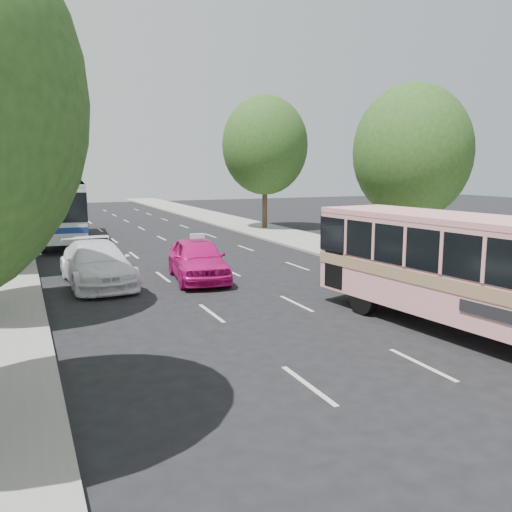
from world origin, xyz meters
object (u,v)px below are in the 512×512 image
tour_coach_front (62,206)px  tour_coach_rear (36,201)px  pink_taxi (198,259)px  pink_bus (472,262)px  white_pickup (97,264)px

tour_coach_front → tour_coach_rear: bearing=101.3°
pink_taxi → tour_coach_front: bearing=113.3°
pink_bus → pink_taxi: size_ratio=2.06×
pink_taxi → pink_bus: bearing=-57.7°
pink_bus → tour_coach_rear: size_ratio=0.92×
tour_coach_front → tour_coach_rear: 9.69m
white_pickup → tour_coach_rear: bearing=90.9°
tour_coach_front → pink_taxi: bearing=-69.5°
white_pickup → tour_coach_front: tour_coach_front is taller
pink_taxi → white_pickup: 3.79m
tour_coach_front → white_pickup: bearing=-84.3°
pink_bus → pink_taxi: pink_bus is taller
pink_bus → tour_coach_front: (-8.36, 23.59, 0.20)m
pink_taxi → white_pickup: pink_taxi is taller
pink_bus → tour_coach_rear: 34.54m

